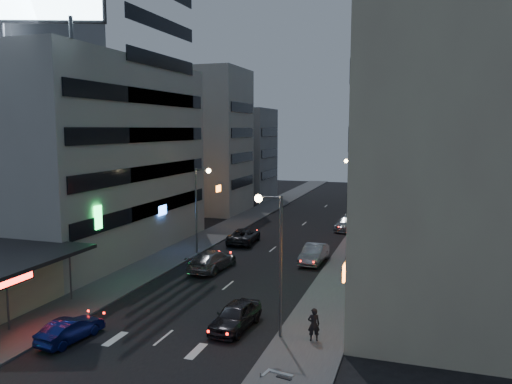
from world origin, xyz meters
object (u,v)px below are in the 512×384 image
at_px(road_car_blue, 71,330).
at_px(scooter_black_b, 290,383).
at_px(parked_car_right_mid, 314,254).
at_px(road_car_silver, 212,260).
at_px(person, 314,324).
at_px(parked_car_right_near, 236,316).
at_px(parked_car_right_far, 347,223).
at_px(scooter_silver_b, 295,363).
at_px(parked_car_left, 244,236).

relative_size(road_car_blue, scooter_black_b, 2.45).
height_order(parked_car_right_mid, road_car_silver, road_car_silver).
bearing_deg(parked_car_right_mid, person, -75.98).
height_order(parked_car_right_near, road_car_blue, parked_car_right_near).
xyz_separation_m(parked_car_right_far, road_car_blue, (-10.28, -35.66, -0.12)).
height_order(parked_car_right_near, person, person).
relative_size(parked_car_right_mid, road_car_blue, 1.23).
relative_size(parked_car_right_far, road_car_silver, 0.93).
relative_size(person, scooter_silver_b, 0.90).
distance_m(parked_car_right_near, road_car_silver, 12.62).
bearing_deg(road_car_silver, scooter_black_b, 126.81).
relative_size(parked_car_left, road_car_silver, 0.97).
xyz_separation_m(parked_car_right_near, scooter_silver_b, (4.73, -4.66, -0.03)).
relative_size(parked_car_right_mid, road_car_silver, 0.85).
height_order(parked_car_right_mid, road_car_blue, parked_car_right_mid).
bearing_deg(parked_car_right_far, road_car_silver, -107.88).
bearing_deg(parked_car_left, road_car_silver, 89.51).
height_order(parked_car_right_far, person, person).
distance_m(road_car_blue, person, 13.49).
relative_size(parked_car_left, road_car_blue, 1.39).
bearing_deg(parked_car_right_mid, road_car_silver, -145.37).
bearing_deg(parked_car_right_far, person, -80.58).
relative_size(parked_car_right_near, scooter_black_b, 2.83).
height_order(parked_car_right_mid, parked_car_right_far, parked_car_right_mid).
bearing_deg(parked_car_right_mid, road_car_blue, -112.74).
bearing_deg(parked_car_right_far, scooter_black_b, -81.10).
relative_size(parked_car_left, scooter_black_b, 3.42).
distance_m(parked_car_right_mid, person, 16.62).
distance_m(road_car_blue, scooter_silver_b, 12.83).
height_order(parked_car_right_far, road_car_blue, parked_car_right_far).
relative_size(parked_car_right_mid, scooter_silver_b, 2.38).
distance_m(parked_car_left, scooter_silver_b, 28.27).
height_order(parked_car_right_near, road_car_silver, road_car_silver).
relative_size(parked_car_right_near, scooter_silver_b, 2.23).
distance_m(parked_car_right_mid, parked_car_right_far, 15.38).
relative_size(parked_car_left, parked_car_right_far, 1.04).
distance_m(parked_car_right_mid, scooter_silver_b, 20.73).
height_order(parked_car_right_far, scooter_silver_b, parked_car_right_far).
bearing_deg(parked_car_right_near, scooter_black_b, -47.59).
relative_size(scooter_black_b, scooter_silver_b, 0.79).
height_order(road_car_silver, scooter_silver_b, road_car_silver).
relative_size(parked_car_right_mid, person, 2.64).
relative_size(road_car_blue, scooter_silver_b, 1.94).
bearing_deg(road_car_blue, parked_car_left, -85.04).
xyz_separation_m(road_car_silver, scooter_black_b, (11.15, -17.31, -0.22)).
height_order(parked_car_left, road_car_blue, parked_car_left).
xyz_separation_m(parked_car_left, road_car_blue, (-1.11, -25.56, -0.12)).
relative_size(parked_car_right_mid, scooter_black_b, 3.02).
bearing_deg(road_car_silver, scooter_silver_b, 129.07).
xyz_separation_m(parked_car_left, person, (11.77, -21.54, 0.28)).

